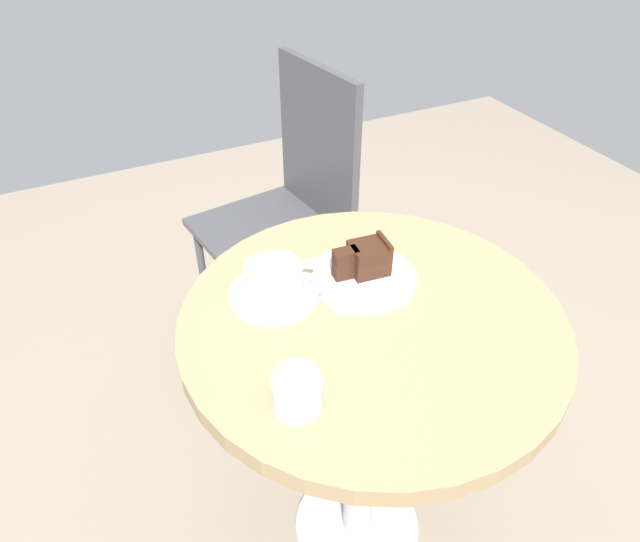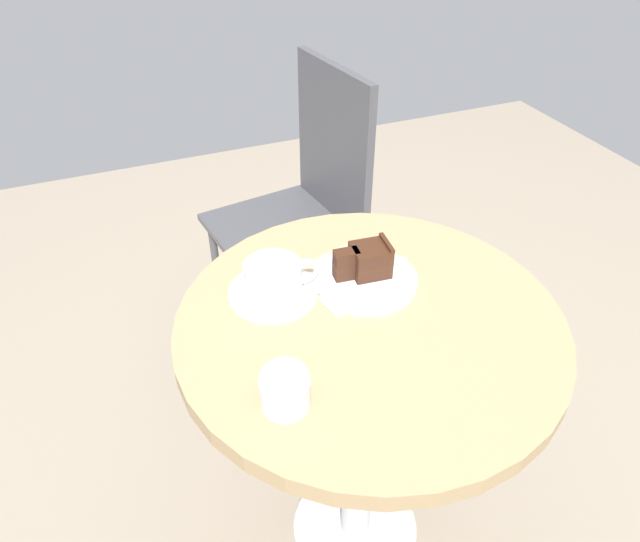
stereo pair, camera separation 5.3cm
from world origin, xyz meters
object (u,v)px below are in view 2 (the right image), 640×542
at_px(napkin, 346,278).
at_px(cafe_chair, 307,197).
at_px(teaspoon, 304,284).
at_px(sugar_pot, 285,387).
at_px(cake_plate, 366,280).
at_px(cake_slice, 367,260).
at_px(saucer, 273,292).
at_px(fork, 381,261).
at_px(coffee_cup, 274,278).

bearing_deg(napkin, cafe_chair, 76.27).
bearing_deg(cafe_chair, teaspoon, -29.58).
bearing_deg(napkin, sugar_pot, -130.65).
height_order(cake_plate, cafe_chair, cafe_chair).
xyz_separation_m(napkin, sugar_pot, (-0.20, -0.24, 0.03)).
distance_m(cake_plate, napkin, 0.04).
distance_m(cafe_chair, sugar_pot, 0.92).
distance_m(teaspoon, napkin, 0.08).
xyz_separation_m(teaspoon, cafe_chair, (0.23, 0.59, -0.19)).
distance_m(cake_slice, cafe_chair, 0.65).
relative_size(teaspoon, sugar_pot, 1.38).
relative_size(napkin, cafe_chair, 0.22).
xyz_separation_m(saucer, cake_slice, (0.18, -0.02, 0.04)).
relative_size(cake_slice, sugar_pot, 1.38).
bearing_deg(cake_plate, saucer, 169.61).
bearing_deg(cake_plate, cake_slice, 58.53).
xyz_separation_m(teaspoon, cake_slice, (0.12, -0.01, 0.03)).
height_order(cake_plate, fork, fork).
bearing_deg(teaspoon, napkin, 69.32).
bearing_deg(cafe_chair, coffee_cup, -34.17).
distance_m(teaspoon, cake_plate, 0.12).
relative_size(teaspoon, fork, 0.80).
relative_size(coffee_cup, cake_slice, 1.33).
bearing_deg(saucer, napkin, -3.16).
distance_m(coffee_cup, teaspoon, 0.06).
xyz_separation_m(cake_slice, sugar_pot, (-0.24, -0.23, -0.01)).
height_order(coffee_cup, cafe_chair, cafe_chair).
bearing_deg(cafe_chair, napkin, -22.08).
bearing_deg(fork, sugar_pot, -116.97).
relative_size(coffee_cup, teaspoon, 1.33).
bearing_deg(teaspoon, saucer, -114.76).
xyz_separation_m(teaspoon, sugar_pot, (-0.12, -0.24, 0.02)).
relative_size(cake_plate, cake_slice, 1.86).
bearing_deg(cake_slice, cake_plate, -121.47).
bearing_deg(teaspoon, sugar_pot, -45.75).
height_order(fork, cafe_chair, cafe_chair).
distance_m(cake_slice, napkin, 0.05).
distance_m(coffee_cup, cake_plate, 0.18).
bearing_deg(fork, cake_plate, -125.63).
bearing_deg(saucer, coffee_cup, -79.54).
bearing_deg(sugar_pot, cake_plate, 42.58).
bearing_deg(coffee_cup, saucer, 100.46).
height_order(teaspoon, napkin, teaspoon).
bearing_deg(saucer, cafe_chair, 63.81).
xyz_separation_m(teaspoon, cake_plate, (0.11, -0.03, -0.01)).
relative_size(cake_slice, fork, 0.80).
height_order(saucer, cake_plate, cake_plate).
bearing_deg(sugar_pot, cake_slice, 43.19).
relative_size(napkin, sugar_pot, 2.65).
distance_m(cake_plate, fork, 0.06).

